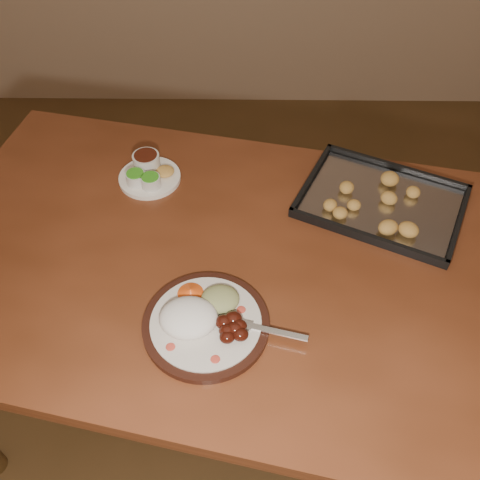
{
  "coord_description": "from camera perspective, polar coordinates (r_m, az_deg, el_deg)",
  "views": [
    {
      "loc": [
        0.03,
        -0.61,
        1.72
      ],
      "look_at": [
        0.02,
        0.24,
        0.77
      ],
      "focal_mm": 40.0,
      "sensor_mm": 36.0,
      "label": 1
    }
  ],
  "objects": [
    {
      "name": "dining_table",
      "position": [
        1.34,
        -0.84,
        -4.6
      ],
      "size": [
        1.65,
        1.19,
        0.75
      ],
      "rotation": [
        0.0,
        0.0,
        -0.21
      ],
      "color": "brown",
      "rests_on": "ground"
    },
    {
      "name": "ground",
      "position": [
        1.83,
        -0.75,
        -22.28
      ],
      "size": [
        4.0,
        4.0,
        0.0
      ],
      "primitive_type": "plane",
      "color": "brown",
      "rests_on": "ground"
    },
    {
      "name": "condiment_saucer",
      "position": [
        1.47,
        -9.77,
        7.08
      ],
      "size": [
        0.17,
        0.17,
        0.06
      ],
      "rotation": [
        0.0,
        0.0,
        -0.0
      ],
      "color": "white",
      "rests_on": "dining_table"
    },
    {
      "name": "baking_tray",
      "position": [
        1.43,
        14.88,
        4.04
      ],
      "size": [
        0.49,
        0.44,
        0.04
      ],
      "rotation": [
        0.0,
        0.0,
        -0.44
      ],
      "color": "black",
      "rests_on": "dining_table"
    },
    {
      "name": "dinner_plate",
      "position": [
        1.14,
        -3.86,
        -8.48
      ],
      "size": [
        0.35,
        0.27,
        0.06
      ],
      "rotation": [
        0.0,
        0.0,
        -0.13
      ],
      "color": "black",
      "rests_on": "dining_table"
    }
  ]
}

